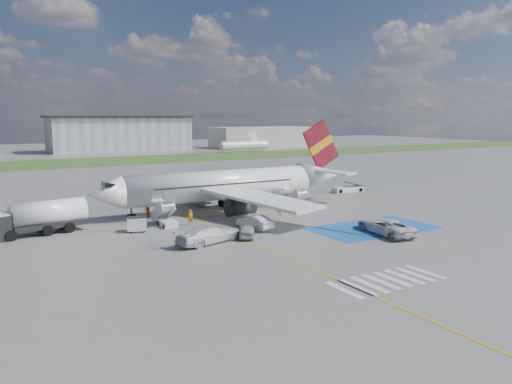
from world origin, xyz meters
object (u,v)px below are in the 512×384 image
fuel_tanker (36,221)px  van_white_b (210,231)px  airliner (231,184)px  car_silver_b (255,222)px  gpu_cart (137,225)px  car_silver_a (247,231)px  belt_loader (348,189)px  van_white_a (385,223)px

fuel_tanker → van_white_b: (14.34, -12.28, -0.35)m
airliner → car_silver_b: bearing=-104.9°
gpu_cart → car_silver_a: gpu_cart is taller
belt_loader → car_silver_b: belt_loader is taller
car_silver_a → car_silver_b: (2.65, 2.95, 0.10)m
airliner → van_white_a: size_ratio=6.18×
airliner → van_white_a: bearing=-69.6°
airliner → car_silver_a: airliner is taller
van_white_a → van_white_b: bearing=-10.2°
car_silver_b → van_white_a: size_ratio=0.80×
airliner → gpu_cart: size_ratio=16.30×
airliner → fuel_tanker: bearing=-174.4°
airliner → van_white_b: airliner is taller
car_silver_a → car_silver_b: bearing=-102.0°
airliner → car_silver_a: size_ratio=9.17×
van_white_a → belt_loader: bearing=-114.6°
van_white_b → gpu_cart: bearing=14.4°
fuel_tanker → car_silver_b: size_ratio=2.24×
airliner → fuel_tanker: (-24.32, -2.40, -1.91)m
fuel_tanker → belt_loader: bearing=-2.0°
belt_loader → car_silver_b: 31.31m
van_white_a → van_white_b: (-17.68, 6.04, 0.01)m
airliner → belt_loader: airliner is taller
car_silver_b → van_white_b: van_white_b is taller
airliner → van_white_a: 22.22m
fuel_tanker → car_silver_a: bearing=-43.0°
belt_loader → van_white_b: size_ratio=1.00×
airliner → gpu_cart: bearing=-156.5°
van_white_a → fuel_tanker: bearing=-21.1°
car_silver_b → gpu_cart: bearing=-34.8°
belt_loader → car_silver_b: size_ratio=1.22×
fuel_tanker → car_silver_a: fuel_tanker is taller
car_silver_a → van_white_b: (-4.21, -0.05, 0.44)m
airliner → van_white_b: size_ratio=6.39×
car_silver_a → van_white_b: bearing=30.7°
airliner → car_silver_b: size_ratio=7.75×
fuel_tanker → van_white_a: (32.02, -18.32, -0.36)m
airliner → car_silver_b: airliner is taller
fuel_tanker → belt_loader: fuel_tanker is taller
fuel_tanker → van_white_b: 18.88m
belt_loader → car_silver_a: belt_loader is taller
gpu_cart → car_silver_b: gpu_cart is taller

